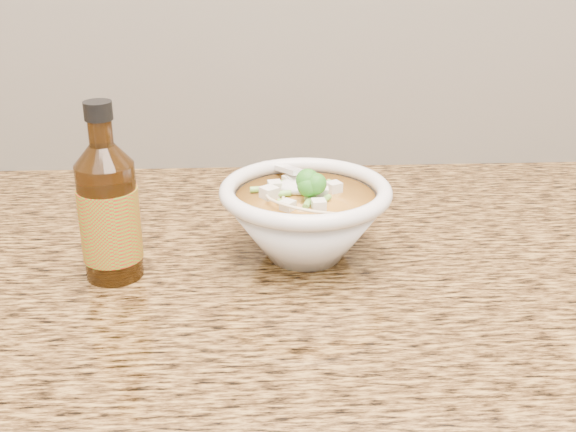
{
  "coord_description": "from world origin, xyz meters",
  "views": [
    {
      "loc": [
        -0.14,
        0.91,
        1.28
      ],
      "look_at": [
        -0.1,
        1.67,
        0.95
      ],
      "focal_mm": 45.0,
      "sensor_mm": 36.0,
      "label": 1
    }
  ],
  "objects": [
    {
      "name": "hot_sauce_bottle",
      "position": [
        -0.3,
        1.63,
        0.97
      ],
      "size": [
        0.07,
        0.07,
        0.2
      ],
      "rotation": [
        0.0,
        0.0,
        -0.16
      ],
      "color": "#3F2208",
      "rests_on": "counter_slab"
    },
    {
      "name": "soup_bowl",
      "position": [
        -0.08,
        1.67,
        0.95
      ],
      "size": [
        0.2,
        0.22,
        0.11
      ],
      "rotation": [
        0.0,
        0.0,
        0.06
      ],
      "color": "silver",
      "rests_on": "counter_slab"
    },
    {
      "name": "counter_slab",
      "position": [
        0.0,
        1.68,
        0.88
      ],
      "size": [
        4.0,
        0.68,
        0.04
      ],
      "primitive_type": "cube",
      "color": "olive",
      "rests_on": "cabinet"
    }
  ]
}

